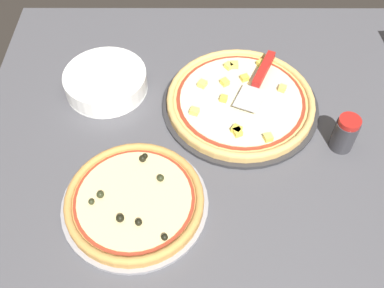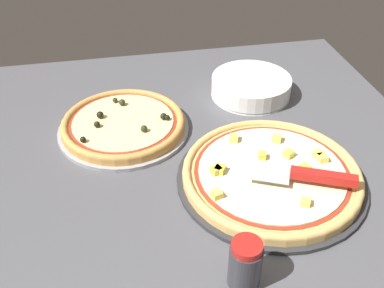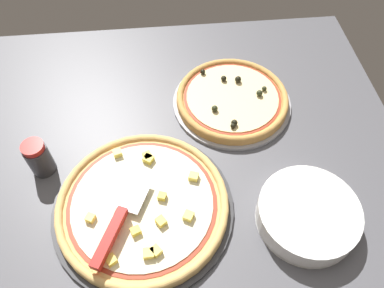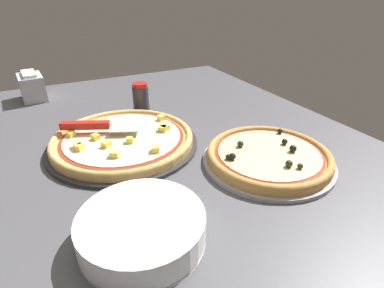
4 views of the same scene
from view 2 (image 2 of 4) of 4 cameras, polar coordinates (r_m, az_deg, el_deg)
ground_plane at (r=99.46cm, az=3.41°, el=-6.92°), size 140.88×112.54×3.60cm
pizza_pan_front at (r=102.03cm, az=9.95°, el=-4.42°), size 42.06×42.06×1.00cm
pizza_front at (r=100.86cm, az=10.07°, el=-3.64°), size 39.54×39.54×3.49cm
pizza_pan_back at (r=117.07cm, az=-8.64°, el=1.90°), size 33.47×33.47×1.00cm
pizza_back at (r=116.03cm, az=-8.73°, el=2.64°), size 31.46×31.46×3.90cm
serving_spatula at (r=97.40cm, az=15.20°, el=-3.93°), size 13.06×22.12×2.00cm
plate_stack at (r=130.65cm, az=7.49°, el=7.25°), size 22.63×22.63×5.60cm
parmesan_shaker at (r=79.59cm, az=6.76°, el=-14.86°), size 5.79×5.79×9.97cm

